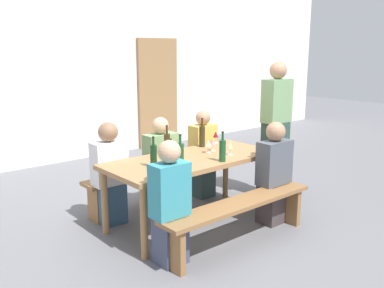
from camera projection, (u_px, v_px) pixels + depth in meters
name	position (u px, v px, depth m)	size (l,w,h in m)	color
ground_plane	(192.00, 222.00, 4.78)	(24.00, 24.00, 0.00)	slate
back_wall	(55.00, 67.00, 7.04)	(14.00, 0.20, 3.20)	silver
wooden_door	(158.00, 93.00, 8.32)	(0.90, 0.06, 2.10)	#9E7247
tasting_table	(192.00, 164.00, 4.63)	(1.93, 0.85, 0.75)	#9E7247
bench_near	(240.00, 211.00, 4.16)	(1.83, 0.30, 0.45)	olive
bench_far	(154.00, 178.00, 5.24)	(1.83, 0.30, 0.45)	olive
wine_bottle_0	(167.00, 144.00, 4.71)	(0.07, 0.07, 0.33)	#332814
wine_bottle_1	(154.00, 155.00, 4.21)	(0.07, 0.07, 0.31)	#143319
wine_bottle_2	(202.00, 136.00, 5.09)	(0.07, 0.07, 0.35)	#332814
wine_bottle_3	(180.00, 153.00, 4.35)	(0.08, 0.08, 0.31)	#194723
wine_bottle_4	(222.00, 150.00, 4.43)	(0.07, 0.07, 0.32)	#194723
wine_bottle_5	(171.00, 158.00, 4.10)	(0.07, 0.07, 0.31)	#194723
wine_glass_0	(213.00, 142.00, 4.90)	(0.07, 0.07, 0.15)	silver
wine_glass_1	(208.00, 143.00, 4.79)	(0.08, 0.08, 0.16)	silver
wine_glass_2	(216.00, 135.00, 5.30)	(0.07, 0.07, 0.15)	silver
wine_glass_3	(230.00, 145.00, 4.70)	(0.06, 0.06, 0.17)	silver
seated_guest_near_0	(170.00, 205.00, 3.76)	(0.34, 0.24, 1.14)	#3F4762
seated_guest_near_1	(274.00, 175.00, 4.67)	(0.40, 0.24, 1.14)	#423738
seated_guest_far_0	(110.00, 176.00, 4.64)	(0.37, 0.24, 1.14)	#315172
seated_guest_far_1	(161.00, 166.00, 5.09)	(0.40, 0.24, 1.12)	#4D5164
seated_guest_far_2	(203.00, 156.00, 5.51)	(0.34, 0.24, 1.14)	#314747
standing_host	(275.00, 133.00, 5.44)	(0.39, 0.24, 1.75)	#2D453B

